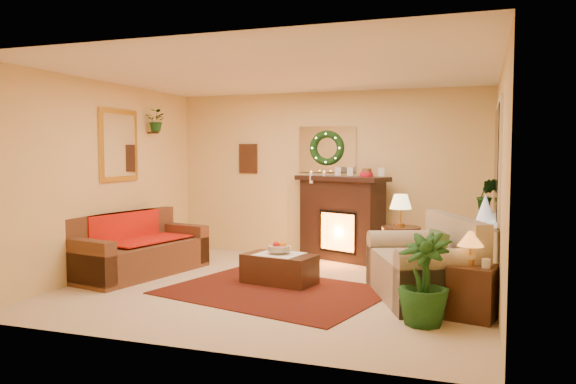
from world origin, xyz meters
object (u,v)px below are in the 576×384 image
(sofa, at_px, (140,243))
(end_table_square, at_px, (473,292))
(fireplace, at_px, (341,224))
(side_table_round, at_px, (401,252))
(coffee_table, at_px, (279,267))
(loveseat, at_px, (422,262))

(sofa, height_order, end_table_square, sofa)
(fireplace, height_order, end_table_square, fireplace)
(fireplace, xyz_separation_m, end_table_square, (1.97, -2.60, -0.28))
(fireplace, relative_size, side_table_round, 1.99)
(fireplace, relative_size, end_table_square, 2.50)
(fireplace, height_order, coffee_table, fireplace)
(side_table_round, bearing_deg, coffee_table, -146.11)
(coffee_table, bearing_deg, side_table_round, 44.42)
(loveseat, bearing_deg, sofa, 156.69)
(side_table_round, height_order, coffee_table, side_table_round)
(sofa, height_order, fireplace, fireplace)
(sofa, xyz_separation_m, side_table_round, (3.36, 1.02, -0.10))
(end_table_square, bearing_deg, loveseat, 131.87)
(side_table_round, bearing_deg, end_table_square, -60.83)
(loveseat, distance_m, coffee_table, 1.77)
(loveseat, xyz_separation_m, side_table_round, (-0.38, 1.05, -0.09))
(fireplace, xyz_separation_m, side_table_round, (1.03, -0.92, -0.23))
(sofa, relative_size, coffee_table, 2.16)
(side_table_round, bearing_deg, loveseat, -70.42)
(fireplace, bearing_deg, end_table_square, -29.81)
(loveseat, bearing_deg, coffee_table, 153.07)
(coffee_table, bearing_deg, loveseat, 6.38)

